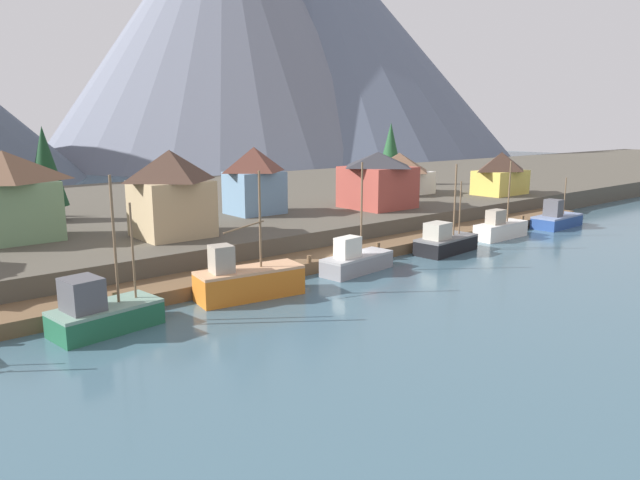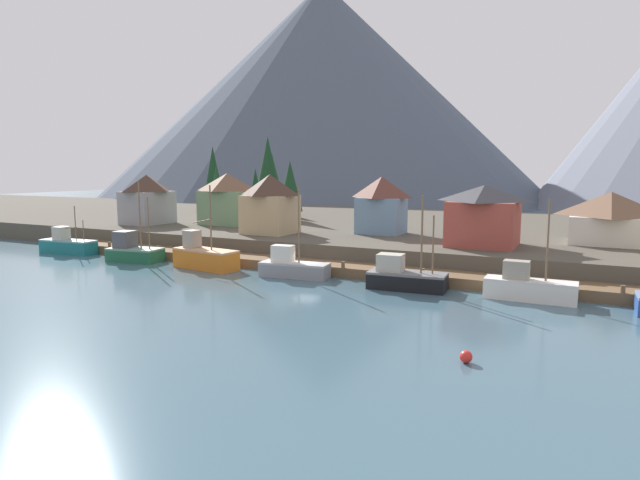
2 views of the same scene
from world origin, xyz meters
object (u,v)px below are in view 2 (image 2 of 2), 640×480
(fishing_boat_orange, at_px, (205,257))
(conifer_near_right, at_px, (256,186))
(house_tan, at_px, (270,203))
(conifer_mid_left, at_px, (268,171))
(conifer_near_left, at_px, (290,186))
(fishing_boat_green, at_px, (133,251))
(channel_buoy, at_px, (466,357))
(fishing_boat_grey, at_px, (293,267))
(house_grey, at_px, (147,199))
(fishing_boat_teal, at_px, (68,245))
(house_blue, at_px, (381,205))
(fishing_boat_black, at_px, (404,277))
(conifer_back_right, at_px, (272,180))
(house_red, at_px, (484,215))
(house_white, at_px, (610,217))
(house_green, at_px, (228,198))
(conifer_back_left, at_px, (213,174))
(fishing_boat_white, at_px, (528,287))
(conifer_centre, at_px, (217,184))

(fishing_boat_orange, bearing_deg, conifer_near_right, 124.79)
(house_tan, xyz_separation_m, conifer_mid_left, (-13.16, 20.43, 3.96))
(conifer_near_left, bearing_deg, fishing_boat_green, -99.81)
(fishing_boat_orange, xyz_separation_m, channel_buoy, (31.09, -16.13, -0.90))
(fishing_boat_grey, bearing_deg, conifer_mid_left, 118.66)
(house_grey, bearing_deg, fishing_boat_teal, -89.23)
(fishing_boat_teal, distance_m, fishing_boat_green, 11.74)
(fishing_boat_grey, relative_size, conifer_near_left, 0.96)
(fishing_boat_grey, xyz_separation_m, house_blue, (2.35, 18.45, 5.16))
(fishing_boat_black, distance_m, conifer_mid_left, 48.84)
(fishing_boat_teal, bearing_deg, conifer_back_right, 74.84)
(fishing_boat_teal, bearing_deg, fishing_boat_orange, -5.87)
(fishing_boat_green, relative_size, house_tan, 1.24)
(fishing_boat_orange, bearing_deg, fishing_boat_teal, -172.73)
(conifer_back_right, bearing_deg, conifer_near_left, -46.79)
(house_red, distance_m, conifer_back_right, 48.76)
(house_white, bearing_deg, fishing_boat_grey, -143.30)
(fishing_boat_orange, relative_size, conifer_near_right, 1.08)
(conifer_near_right, bearing_deg, house_blue, -33.22)
(conifer_mid_left, bearing_deg, fishing_boat_green, -85.89)
(fishing_boat_teal, xyz_separation_m, channel_buoy, (53.12, -16.48, -0.73))
(house_green, bearing_deg, conifer_back_left, 132.18)
(fishing_boat_grey, bearing_deg, fishing_boat_white, -5.67)
(fishing_boat_white, relative_size, conifer_near_right, 1.00)
(house_blue, distance_m, house_white, 25.65)
(fishing_boat_black, relative_size, conifer_near_left, 0.89)
(fishing_boat_orange, bearing_deg, house_white, 36.72)
(conifer_mid_left, relative_size, conifer_back_right, 1.23)
(fishing_boat_white, distance_m, conifer_mid_left, 56.29)
(fishing_boat_black, bearing_deg, fishing_boat_white, -1.41)
(fishing_boat_grey, relative_size, channel_buoy, 12.94)
(conifer_near_right, relative_size, conifer_mid_left, 0.61)
(house_tan, distance_m, conifer_near_left, 16.57)
(conifer_near_right, bearing_deg, fishing_boat_white, -37.00)
(fishing_boat_teal, relative_size, house_green, 0.98)
(conifer_centre, bearing_deg, conifer_back_right, 19.70)
(house_grey, relative_size, conifer_back_left, 0.58)
(fishing_boat_teal, xyz_separation_m, conifer_back_right, (6.81, 37.94, 7.63))
(conifer_near_right, relative_size, conifer_back_right, 0.75)
(fishing_boat_black, distance_m, conifer_near_right, 59.15)
(fishing_boat_grey, distance_m, house_white, 35.05)
(conifer_near_right, distance_m, conifer_centre, 7.43)
(house_red, xyz_separation_m, conifer_near_left, (-32.04, 14.53, 2.18))
(house_red, relative_size, house_white, 0.88)
(house_grey, bearing_deg, fishing_boat_black, -17.93)
(conifer_mid_left, bearing_deg, fishing_boat_grey, -54.39)
(channel_buoy, bearing_deg, conifer_near_right, 132.20)
(fishing_boat_teal, height_order, house_tan, house_tan)
(house_tan, height_order, conifer_mid_left, conifer_mid_left)
(conifer_mid_left, distance_m, conifer_back_left, 17.50)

